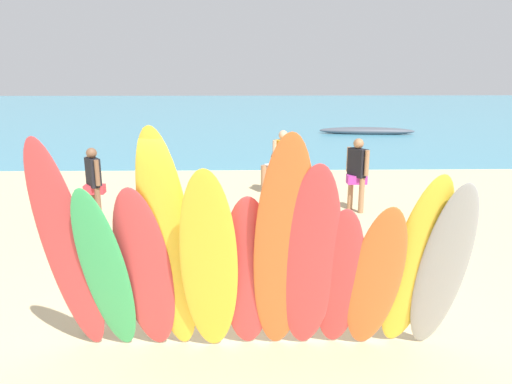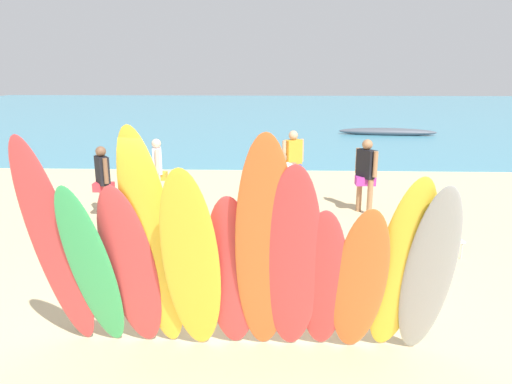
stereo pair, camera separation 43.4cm
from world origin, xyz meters
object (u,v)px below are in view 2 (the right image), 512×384
Objects in this scene: surfboard_red_0 at (57,251)px; surfboard_red_2 at (131,271)px; surfboard_yellow_3 at (153,249)px; surfboard_red_8 at (323,285)px; beachgoer_near_rack at (158,167)px; beachgoer_by_water at (366,171)px; surfboard_grey_11 at (428,278)px; surfboard_rack at (249,286)px; beachgoer_photographing at (293,159)px; surfboard_red_5 at (232,277)px; distant_boat at (387,132)px; beachgoer_strolling at (280,191)px; surfboard_green_1 at (93,272)px; surfboard_red_7 at (293,268)px; surfboard_yellow_10 at (400,272)px; surfboard_orange_6 at (264,256)px; beachgoer_midbeach at (103,178)px; beach_chair_red at (441,228)px; surfboard_orange_9 at (360,286)px; surfboard_yellow_4 at (192,269)px.

surfboard_red_2 is at bearing 9.59° from surfboard_red_0.
surfboard_red_8 is (1.72, 0.03, -0.38)m from surfboard_yellow_3.
beachgoer_by_water is at bearing 70.04° from beachgoer_near_rack.
surfboard_grey_11 is at bearing 19.93° from beachgoer_near_rack.
beachgoer_by_water is (1.46, 5.61, -0.01)m from surfboard_red_8.
surfboard_rack is 2.57× the size of beachgoer_by_water.
beachgoer_photographing is 1.06× the size of beachgoer_near_rack.
surfboard_red_8 is (0.94, -0.05, -0.05)m from surfboard_red_5.
surfboard_red_8 is (0.79, -0.61, 0.32)m from surfboard_rack.
distant_boat is at bearing 72.17° from surfboard_red_0.
surfboard_rack is 1.99m from surfboard_grey_11.
beachgoer_strolling is 2.71m from beachgoer_by_water.
surfboard_red_5 is at bearing 6.87° from surfboard_green_1.
distant_boat is at bearing 73.01° from surfboard_green_1.
beachgoer_strolling is (1.58, 3.60, -0.05)m from surfboard_red_2.
surfboard_red_7 is at bearing 128.15° from beachgoer_by_water.
distant_boat is (5.09, 18.20, -1.00)m from surfboard_red_7.
surfboard_yellow_10 is at bearing 138.34° from beachgoer_by_water.
surfboard_red_7 reaches higher than surfboard_red_8.
surfboard_red_8 is (0.60, 0.15, -0.36)m from surfboard_orange_6.
beachgoer_midbeach reaches higher than distant_boat.
surfboard_yellow_3 reaches higher than surfboard_red_5.
surfboard_grey_11 is at bearing -3.56° from surfboard_red_5.
surfboard_green_1 reaches higher than beachgoer_photographing.
beachgoer_by_water reaches higher than beach_chair_red.
surfboard_orange_9 is (0.68, 0.06, -0.21)m from surfboard_red_7.
surfboard_orange_9 is at bearing 134.45° from beachgoer_by_water.
beachgoer_by_water is at bearing 62.61° from surfboard_red_2.
surfboard_yellow_3 is 2.75m from surfboard_grey_11.
surfboard_green_1 is 1.43m from surfboard_red_5.
beachgoer_near_rack is (-1.84, 6.22, -0.26)m from surfboard_yellow_4.
beachgoer_midbeach is at bearing 127.58° from surfboard_red_7.
surfboard_rack is at bearing -179.24° from beachgoer_midbeach.
surfboard_red_5 is 4.74m from beach_chair_red.
surfboard_yellow_4 is 1.20× the size of surfboard_red_5.
surfboard_orange_9 is at bearing -29.20° from surfboard_rack.
beachgoer_strolling is (1.31, 3.68, -0.34)m from surfboard_yellow_3.
beachgoer_by_water is (0.44, 5.69, -0.14)m from surfboard_grey_11.
surfboard_red_0 is 0.42m from surfboard_green_1.
surfboard_red_2 is at bearing -140.09° from beachgoer_photographing.
surfboard_red_2 is 0.77× the size of surfboard_orange_6.
surfboard_yellow_3 reaches higher than surfboard_red_8.
surfboard_red_0 reaches higher than surfboard_yellow_10.
surfboard_yellow_10 is 5.68m from beachgoer_by_water.
surfboard_red_0 reaches higher than surfboard_red_8.
surfboard_red_0 is at bearing -174.06° from surfboard_red_8.
surfboard_orange_6 is 7.09m from beachgoer_photographing.
beachgoer_near_rack is 14.42m from distant_boat.
surfboard_red_7 is 1.34m from surfboard_grey_11.
beachgoer_near_rack is at bearing 148.22° from beach_chair_red.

